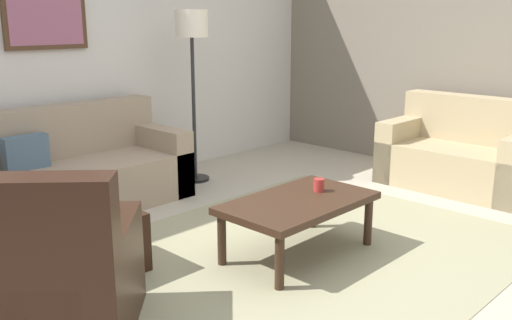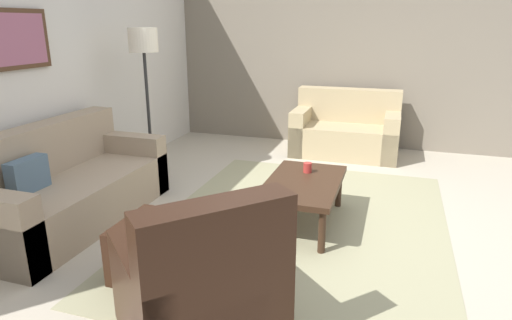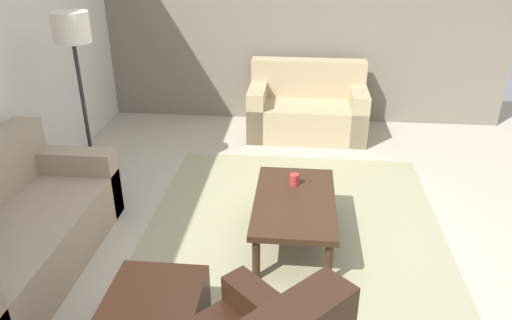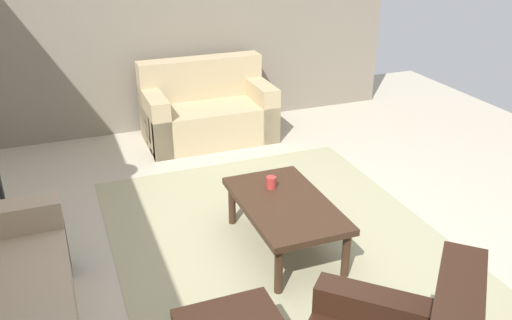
{
  "view_description": "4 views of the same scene",
  "coord_description": "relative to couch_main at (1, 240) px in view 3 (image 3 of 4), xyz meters",
  "views": [
    {
      "loc": [
        -2.82,
        -2.36,
        1.63
      ],
      "look_at": [
        0.07,
        0.42,
        0.61
      ],
      "focal_mm": 39.45,
      "sensor_mm": 36.0,
      "label": 1
    },
    {
      "loc": [
        -3.58,
        -0.73,
        1.76
      ],
      "look_at": [
        -0.17,
        0.37,
        0.64
      ],
      "focal_mm": 30.85,
      "sensor_mm": 36.0,
      "label": 2
    },
    {
      "loc": [
        -3.25,
        -0.02,
        2.34
      ],
      "look_at": [
        0.21,
        0.32,
        0.67
      ],
      "focal_mm": 33.83,
      "sensor_mm": 36.0,
      "label": 3
    },
    {
      "loc": [
        -3.22,
        1.5,
        2.42
      ],
      "look_at": [
        -0.1,
        0.3,
        0.87
      ],
      "focal_mm": 38.38,
      "sensor_mm": 36.0,
      "label": 4
    }
  ],
  "objects": [
    {
      "name": "ground_plane",
      "position": [
        0.55,
        -2.11,
        -0.3
      ],
      "size": [
        8.0,
        8.0,
        0.0
      ],
      "primitive_type": "plane",
      "color": "#B2A893"
    },
    {
      "name": "cup",
      "position": [
        0.85,
        -2.1,
        0.16
      ],
      "size": [
        0.08,
        0.08,
        0.09
      ],
      "primitive_type": "cylinder",
      "color": "#B2332D",
      "rests_on": "coffee_table"
    },
    {
      "name": "stone_feature_panel",
      "position": [
        3.55,
        -2.11,
        1.1
      ],
      "size": [
        0.12,
        5.2,
        2.8
      ],
      "primitive_type": "cube",
      "color": "slate",
      "rests_on": "ground_plane"
    },
    {
      "name": "couch_main",
      "position": [
        0.0,
        0.0,
        0.0
      ],
      "size": [
        1.97,
        0.88,
        0.88
      ],
      "color": "gray",
      "rests_on": "ground_plane"
    },
    {
      "name": "lamp_standing",
      "position": [
        1.33,
        -0.13,
        1.11
      ],
      "size": [
        0.32,
        0.32,
        1.71
      ],
      "color": "black",
      "rests_on": "ground_plane"
    },
    {
      "name": "area_rug",
      "position": [
        0.55,
        -2.11,
        -0.29
      ],
      "size": [
        3.39,
        2.54,
        0.01
      ],
      "primitive_type": "cube",
      "color": "#9A9672",
      "rests_on": "ground_plane"
    },
    {
      "name": "coffee_table",
      "position": [
        0.61,
        -2.11,
        0.06
      ],
      "size": [
        1.1,
        0.64,
        0.41
      ],
      "color": "#382316",
      "rests_on": "ground_plane"
    },
    {
      "name": "ottoman",
      "position": [
        -0.55,
        -1.3,
        -0.1
      ],
      "size": [
        0.56,
        0.56,
        0.4
      ],
      "primitive_type": "cube",
      "color": "black",
      "rests_on": "ground_plane"
    },
    {
      "name": "couch_loveseat",
      "position": [
        3.03,
        -2.2,
        0.0
      ],
      "size": [
        0.81,
        1.42,
        0.88
      ],
      "color": "tan",
      "rests_on": "ground_plane"
    }
  ]
}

